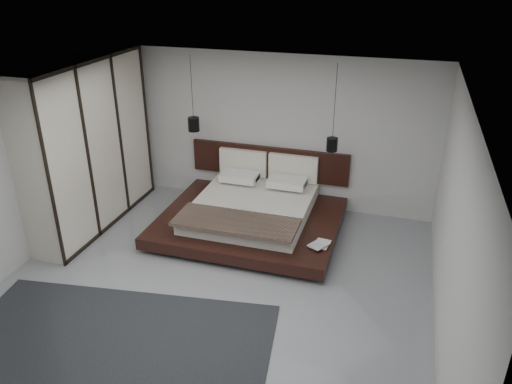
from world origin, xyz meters
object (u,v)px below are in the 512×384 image
(lattice_screen, at_px, (111,131))
(rug, at_px, (101,364))
(pendant_left, at_px, (194,124))
(wardrobe, at_px, (87,145))
(bed, at_px, (252,212))
(pendant_right, at_px, (332,144))

(lattice_screen, bearing_deg, rug, -61.47)
(pendant_left, xyz_separation_m, wardrobe, (-1.48, -1.04, -0.18))
(bed, height_order, rug, bed)
(bed, distance_m, rug, 3.68)
(pendant_right, height_order, rug, pendant_right)
(lattice_screen, distance_m, pendant_right, 4.19)
(pendant_left, bearing_deg, wardrobe, -145.00)
(wardrobe, height_order, rug, wardrobe)
(lattice_screen, distance_m, pendant_left, 1.76)
(pendant_left, height_order, pendant_right, same)
(pendant_right, bearing_deg, wardrobe, -165.20)
(pendant_right, height_order, wardrobe, wardrobe)
(bed, height_order, wardrobe, wardrobe)
(wardrobe, bearing_deg, bed, 11.51)
(lattice_screen, relative_size, pendant_left, 1.97)
(pendant_right, bearing_deg, rug, -115.22)
(bed, distance_m, pendant_right, 1.77)
(wardrobe, bearing_deg, rug, -56.69)
(lattice_screen, bearing_deg, pendant_left, -2.04)
(pendant_right, relative_size, rug, 0.37)
(bed, xyz_separation_m, pendant_right, (1.22, 0.49, 1.19))
(lattice_screen, relative_size, rug, 0.68)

